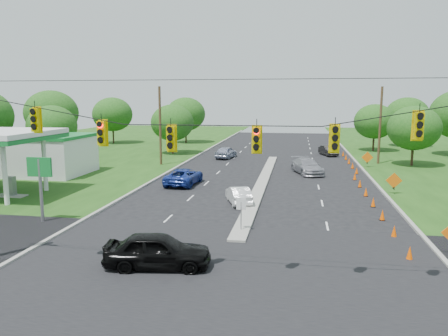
% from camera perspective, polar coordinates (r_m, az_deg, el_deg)
% --- Properties ---
extents(ground, '(160.00, 160.00, 0.00)m').
position_cam_1_polar(ground, '(19.95, -0.07, -13.51)').
color(ground, black).
rests_on(ground, ground).
extents(cross_street, '(160.00, 14.00, 0.02)m').
position_cam_1_polar(cross_street, '(19.95, -0.07, -13.51)').
color(cross_street, black).
rests_on(cross_street, ground).
extents(curb_left, '(0.25, 110.00, 0.16)m').
position_cam_1_polar(curb_left, '(50.52, -5.63, 0.33)').
color(curb_left, gray).
rests_on(curb_left, ground).
extents(curb_right, '(0.25, 110.00, 0.16)m').
position_cam_1_polar(curb_right, '(49.26, 17.68, -0.28)').
color(curb_right, gray).
rests_on(curb_right, ground).
extents(median, '(1.00, 34.00, 0.18)m').
position_cam_1_polar(median, '(40.02, 5.01, -1.98)').
color(median, gray).
rests_on(median, ground).
extents(median_sign, '(0.55, 0.06, 2.05)m').
position_cam_1_polar(median_sign, '(25.13, 2.25, -5.20)').
color(median_sign, gray).
rests_on(median_sign, ground).
extents(signal_span, '(25.60, 0.32, 9.00)m').
position_cam_1_polar(signal_span, '(17.65, -0.79, 0.30)').
color(signal_span, '#422D1C').
rests_on(signal_span, ground).
extents(utility_pole_far_left, '(0.28, 0.28, 9.00)m').
position_cam_1_polar(utility_pole_far_left, '(50.72, -8.33, 5.43)').
color(utility_pole_far_left, '#422D1C').
rests_on(utility_pole_far_left, ground).
extents(utility_pole_far_right, '(0.28, 0.28, 9.00)m').
position_cam_1_polar(utility_pole_far_right, '(54.07, 19.72, 5.22)').
color(utility_pole_far_right, '#422D1C').
rests_on(utility_pole_far_right, ground).
extents(gas_station, '(18.40, 19.70, 5.20)m').
position_cam_1_polar(gas_station, '(47.07, -25.08, 2.03)').
color(gas_station, white).
rests_on(gas_station, ground).
extents(cone_0, '(0.32, 0.32, 0.70)m').
position_cam_1_polar(cone_0, '(23.03, 23.09, -10.19)').
color(cone_0, '#FF5400').
rests_on(cone_0, ground).
extents(cone_1, '(0.32, 0.32, 0.70)m').
position_cam_1_polar(cone_1, '(26.28, 21.33, -7.71)').
color(cone_1, '#FF5400').
rests_on(cone_1, ground).
extents(cone_2, '(0.32, 0.32, 0.70)m').
position_cam_1_polar(cone_2, '(29.59, 19.99, -5.78)').
color(cone_2, '#FF5400').
rests_on(cone_2, ground).
extents(cone_3, '(0.32, 0.32, 0.70)m').
position_cam_1_polar(cone_3, '(32.94, 18.92, -4.24)').
color(cone_3, '#FF5400').
rests_on(cone_3, ground).
extents(cone_4, '(0.32, 0.32, 0.70)m').
position_cam_1_polar(cone_4, '(36.31, 18.05, -2.98)').
color(cone_4, '#FF5400').
rests_on(cone_4, ground).
extents(cone_5, '(0.32, 0.32, 0.70)m').
position_cam_1_polar(cone_5, '(39.71, 17.33, -1.94)').
color(cone_5, '#FF5400').
rests_on(cone_5, ground).
extents(cone_6, '(0.32, 0.32, 0.70)m').
position_cam_1_polar(cone_6, '(43.13, 16.73, -1.06)').
color(cone_6, '#FF5400').
rests_on(cone_6, ground).
extents(cone_7, '(0.32, 0.32, 0.70)m').
position_cam_1_polar(cone_7, '(46.63, 16.94, -0.32)').
color(cone_7, '#FF5400').
rests_on(cone_7, ground).
extents(cone_8, '(0.32, 0.32, 0.70)m').
position_cam_1_polar(cone_8, '(50.06, 16.45, 0.32)').
color(cone_8, '#FF5400').
rests_on(cone_8, ground).
extents(cone_9, '(0.32, 0.32, 0.70)m').
position_cam_1_polar(cone_9, '(53.50, 16.02, 0.89)').
color(cone_9, '#FF5400').
rests_on(cone_9, ground).
extents(cone_10, '(0.32, 0.32, 0.70)m').
position_cam_1_polar(cone_10, '(56.95, 15.64, 1.38)').
color(cone_10, '#FF5400').
rests_on(cone_10, ground).
extents(cone_11, '(0.32, 0.32, 0.70)m').
position_cam_1_polar(cone_11, '(60.40, 15.30, 1.82)').
color(cone_11, '#FF5400').
rests_on(cone_11, ground).
extents(work_sign_1, '(1.27, 0.58, 1.37)m').
position_cam_1_polar(work_sign_1, '(37.54, 21.31, -1.62)').
color(work_sign_1, black).
rests_on(work_sign_1, ground).
extents(work_sign_2, '(1.27, 0.58, 1.37)m').
position_cam_1_polar(work_sign_2, '(51.16, 18.21, 1.26)').
color(work_sign_2, black).
rests_on(work_sign_2, ground).
extents(tree_2, '(5.88, 5.88, 6.86)m').
position_cam_1_polar(tree_2, '(56.37, -21.56, 5.08)').
color(tree_2, black).
rests_on(tree_2, ground).
extents(tree_3, '(7.56, 7.56, 8.82)m').
position_cam_1_polar(tree_3, '(67.96, -21.62, 6.71)').
color(tree_3, black).
rests_on(tree_3, ground).
extents(tree_4, '(6.72, 6.72, 7.84)m').
position_cam_1_polar(tree_4, '(76.79, -14.36, 6.80)').
color(tree_4, black).
rests_on(tree_4, ground).
extents(tree_5, '(5.88, 5.88, 6.86)m').
position_cam_1_polar(tree_5, '(60.71, -6.77, 5.90)').
color(tree_5, black).
rests_on(tree_5, ground).
extents(tree_6, '(6.72, 6.72, 7.84)m').
position_cam_1_polar(tree_6, '(75.66, -5.03, 7.02)').
color(tree_6, black).
rests_on(tree_6, ground).
extents(tree_9, '(5.88, 5.88, 6.86)m').
position_cam_1_polar(tree_9, '(53.82, 23.57, 4.80)').
color(tree_9, black).
rests_on(tree_9, ground).
extents(tree_11, '(6.72, 6.72, 7.84)m').
position_cam_1_polar(tree_11, '(75.13, 22.78, 6.34)').
color(tree_11, black).
rests_on(tree_11, ground).
extents(tree_12, '(5.88, 5.88, 6.86)m').
position_cam_1_polar(tree_12, '(67.13, 19.07, 5.77)').
color(tree_12, black).
rests_on(tree_12, ground).
extents(black_sedan, '(5.06, 2.59, 1.65)m').
position_cam_1_polar(black_sedan, '(20.40, -8.64, -10.61)').
color(black_sedan, black).
rests_on(black_sedan, ground).
extents(white_sedan, '(2.54, 4.09, 1.27)m').
position_cam_1_polar(white_sedan, '(32.17, 1.91, -3.53)').
color(white_sedan, white).
rests_on(white_sedan, ground).
extents(blue_pickup, '(2.73, 5.41, 1.47)m').
position_cam_1_polar(blue_pickup, '(39.30, -5.26, -1.10)').
color(blue_pickup, navy).
rests_on(blue_pickup, ground).
extents(silver_car_far, '(3.76, 5.80, 1.56)m').
position_cam_1_polar(silver_car_far, '(45.49, 10.80, 0.23)').
color(silver_car_far, gray).
rests_on(silver_car_far, ground).
extents(silver_car_oncoming, '(2.57, 4.77, 1.54)m').
position_cam_1_polar(silver_car_oncoming, '(56.32, 0.26, 2.07)').
color(silver_car_oncoming, '#8D95AC').
rests_on(silver_car_oncoming, ground).
extents(dark_car_receding, '(2.57, 4.28, 1.33)m').
position_cam_1_polar(dark_car_receding, '(60.59, 13.45, 2.22)').
color(dark_car_receding, black).
rests_on(dark_car_receding, ground).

